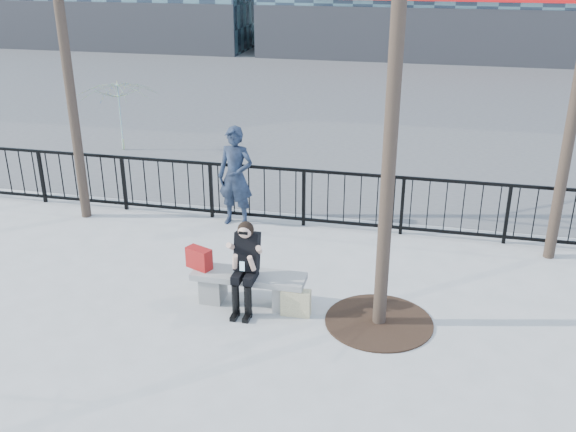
# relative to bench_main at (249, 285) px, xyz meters

# --- Properties ---
(ground) EXTENTS (120.00, 120.00, 0.00)m
(ground) POSITION_rel_bench_main_xyz_m (0.00, 0.00, -0.30)
(ground) COLOR gray
(ground) RESTS_ON ground
(street_surface) EXTENTS (60.00, 23.00, 0.01)m
(street_surface) POSITION_rel_bench_main_xyz_m (0.00, 15.00, -0.30)
(street_surface) COLOR #474747
(street_surface) RESTS_ON ground
(railing) EXTENTS (14.00, 0.06, 1.10)m
(railing) POSITION_rel_bench_main_xyz_m (0.00, 3.00, 0.25)
(railing) COLOR black
(railing) RESTS_ON ground
(tree_grate) EXTENTS (1.50, 1.50, 0.02)m
(tree_grate) POSITION_rel_bench_main_xyz_m (1.90, -0.10, -0.29)
(tree_grate) COLOR black
(tree_grate) RESTS_ON ground
(bench_main) EXTENTS (1.65, 0.46, 0.49)m
(bench_main) POSITION_rel_bench_main_xyz_m (0.00, 0.00, 0.00)
(bench_main) COLOR gray
(bench_main) RESTS_ON ground
(seated_woman) EXTENTS (0.50, 0.64, 1.34)m
(seated_woman) POSITION_rel_bench_main_xyz_m (0.00, -0.16, 0.37)
(seated_woman) COLOR black
(seated_woman) RESTS_ON ground
(handbag) EXTENTS (0.42, 0.31, 0.31)m
(handbag) POSITION_rel_bench_main_xyz_m (-0.75, 0.02, 0.35)
(handbag) COLOR maroon
(handbag) RESTS_ON bench_main
(shopping_bag) EXTENTS (0.42, 0.16, 0.39)m
(shopping_bag) POSITION_rel_bench_main_xyz_m (0.73, -0.16, -0.10)
(shopping_bag) COLOR beige
(shopping_bag) RESTS_ON ground
(standing_man) EXTENTS (0.73, 0.53, 1.87)m
(standing_man) POSITION_rel_bench_main_xyz_m (-1.04, 2.80, 0.63)
(standing_man) COLOR black
(standing_man) RESTS_ON ground
(vendor_umbrella) EXTENTS (2.21, 2.24, 1.79)m
(vendor_umbrella) POSITION_rel_bench_main_xyz_m (-5.29, 6.69, 0.59)
(vendor_umbrella) COLOR yellow
(vendor_umbrella) RESTS_ON ground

